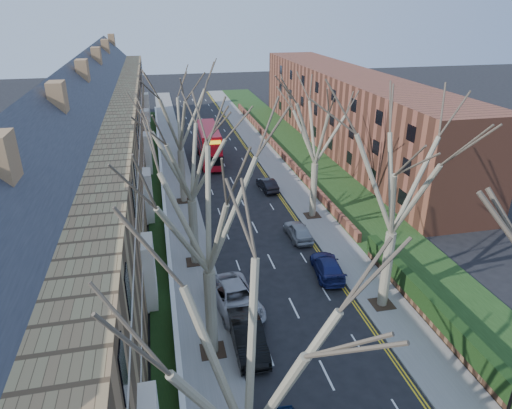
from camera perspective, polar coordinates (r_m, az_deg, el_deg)
pavement_left at (r=56.33m, az=-10.13°, el=4.69°), size 3.00×102.00×0.12m
pavement_right at (r=57.94m, az=1.83°, el=5.60°), size 3.00×102.00×0.12m
terrace_left at (r=47.42m, az=-19.37°, el=7.02°), size 9.70×78.00×13.60m
flats_right at (r=63.97m, az=11.19°, el=11.48°), size 13.97×54.00×10.00m
wall_hedge_right at (r=28.16m, az=25.16°, el=-16.08°), size 0.70×24.00×1.80m
front_wall_left at (r=48.59m, az=-11.59°, el=2.15°), size 0.30×78.00×1.00m
grass_verge_right at (r=59.14m, az=6.09°, el=5.94°), size 6.00×102.00×0.06m
tree_left_near at (r=13.98m, az=-1.21°, el=-17.45°), size 9.80×9.80×13.73m
tree_left_mid at (r=22.15m, az=-6.34°, el=0.84°), size 10.50×10.50×14.71m
tree_left_far at (r=31.66m, az=-8.43°, el=7.21°), size 10.15×10.15×14.22m
tree_left_dist at (r=43.23m, az=-9.81°, el=12.00°), size 10.50×10.50×14.71m
tree_right_mid at (r=27.41m, az=17.58°, el=4.41°), size 10.50×10.50×14.71m
tree_right_far at (r=39.72m, az=7.69°, el=10.64°), size 10.15×10.15×14.22m
double_decker_bus at (r=57.16m, az=-5.89°, el=7.35°), size 2.81×10.13×4.24m
car_left_mid at (r=27.01m, az=-1.02°, el=-16.15°), size 1.70×4.86×1.60m
car_left_far at (r=29.93m, az=-2.54°, el=-11.67°), size 3.36×5.96×1.57m
car_right_near at (r=33.83m, az=8.91°, el=-7.63°), size 2.40×4.78×1.33m
car_right_mid at (r=38.47m, az=5.32°, el=-3.30°), size 1.71×4.07×1.38m
car_right_far at (r=48.29m, az=1.43°, el=2.53°), size 1.71×3.98×1.27m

